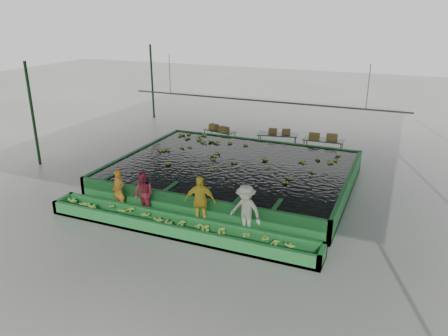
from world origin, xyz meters
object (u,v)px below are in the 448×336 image
at_px(worker_d, 246,211).
at_px(box_stack_right, 323,140).
at_px(packing_table_right, 323,148).
at_px(packing_table_left, 220,137).
at_px(box_stack_left, 219,130).
at_px(worker_c, 200,201).
at_px(box_stack_mid, 279,134).
at_px(packing_table_mid, 277,142).
at_px(flotation_tank, 233,173).
at_px(sorting_trough, 177,227).
at_px(worker_b, 144,194).
at_px(worker_a, 119,190).

xyz_separation_m(worker_d, box_stack_right, (0.77, 9.33, 0.02)).
bearing_deg(box_stack_right, packing_table_right, 75.67).
height_order(packing_table_left, box_stack_left, box_stack_left).
distance_m(worker_c, packing_table_right, 9.75).
height_order(box_stack_left, box_stack_mid, box_stack_mid).
height_order(packing_table_mid, box_stack_left, box_stack_left).
relative_size(flotation_tank, packing_table_right, 4.88).
relative_size(sorting_trough, worker_b, 6.06).
bearing_deg(worker_c, flotation_tank, 80.48).
height_order(worker_d, packing_table_left, worker_d).
relative_size(worker_c, box_stack_left, 1.43).
height_order(packing_table_left, box_stack_mid, box_stack_mid).
height_order(worker_c, box_stack_mid, worker_c).
bearing_deg(worker_a, worker_b, 14.10).
distance_m(packing_table_right, box_stack_right, 0.48).
bearing_deg(box_stack_right, worker_d, -94.71).
bearing_deg(box_stack_mid, box_stack_left, -175.91).
bearing_deg(sorting_trough, worker_c, 58.96).
distance_m(packing_table_left, box_stack_mid, 3.46).
bearing_deg(packing_table_left, worker_a, -90.56).
height_order(worker_a, worker_c, worker_c).
bearing_deg(worker_b, worker_c, 16.33).
height_order(worker_b, packing_table_mid, worker_b).
height_order(flotation_tank, box_stack_mid, box_stack_mid).
height_order(packing_table_mid, box_stack_right, box_stack_right).
xyz_separation_m(flotation_tank, packing_table_mid, (0.52, 5.13, 0.03)).
bearing_deg(box_stack_right, box_stack_left, -179.33).
xyz_separation_m(flotation_tank, worker_b, (-1.82, -4.30, 0.38)).
bearing_deg(box_stack_mid, packing_table_right, -2.02).
xyz_separation_m(flotation_tank, box_stack_left, (-2.83, 4.96, 0.38)).
bearing_deg(worker_d, sorting_trough, -146.45).
height_order(worker_b, box_stack_left, worker_b).
bearing_deg(box_stack_left, packing_table_left, 84.88).
height_order(flotation_tank, worker_a, worker_a).
bearing_deg(flotation_tank, sorting_trough, -90.00).
distance_m(flotation_tank, packing_table_left, 5.78).
xyz_separation_m(worker_d, packing_table_left, (-5.00, 9.34, -0.49)).
height_order(worker_a, worker_d, worker_d).
xyz_separation_m(worker_a, packing_table_left, (0.09, 9.34, -0.39)).
xyz_separation_m(packing_table_mid, box_stack_left, (-3.35, -0.17, 0.35)).
distance_m(worker_a, packing_table_left, 9.35).
xyz_separation_m(sorting_trough, packing_table_left, (-2.82, 10.14, 0.17)).
bearing_deg(box_stack_left, packing_table_right, 1.59).
distance_m(worker_a, packing_table_mid, 10.04).
bearing_deg(box_stack_left, sorting_trough, -74.27).
distance_m(box_stack_mid, box_stack_right, 2.36).
relative_size(packing_table_mid, box_stack_mid, 1.84).
bearing_deg(flotation_tank, worker_b, -112.89).
distance_m(packing_table_right, box_stack_left, 5.82).
xyz_separation_m(worker_a, box_stack_right, (5.86, 9.33, 0.13)).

